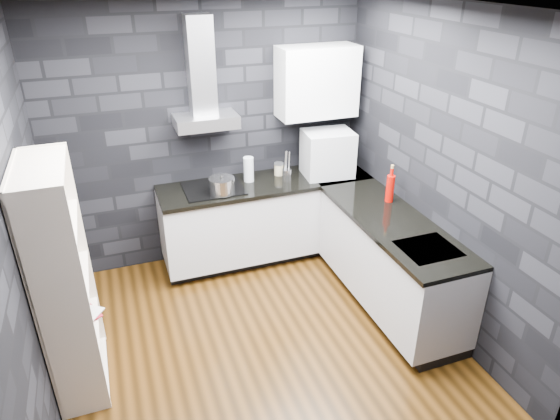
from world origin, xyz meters
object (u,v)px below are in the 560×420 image
pot (222,186)px  storage_jar (279,170)px  bookshelf (64,282)px  red_bottle (390,189)px  fruit_bowl (63,286)px  utensil_crock (287,175)px  appliance_garage (328,154)px  glass_vase (249,169)px

pot → storage_jar: 0.73m
bookshelf → storage_jar: bearing=31.3°
red_bottle → fruit_bowl: (-2.87, -0.47, -0.09)m
utensil_crock → storage_jar: bearing=99.1°
appliance_garage → red_bottle: size_ratio=1.92×
pot → bookshelf: bearing=-143.4°
storage_jar → red_bottle: 1.23m
appliance_garage → bookshelf: bearing=-150.6°
pot → red_bottle: (1.45, -0.70, 0.05)m
appliance_garage → fruit_bowl: bearing=-148.6°
bookshelf → utensil_crock: bearing=27.6°
glass_vase → appliance_garage: (0.83, -0.12, 0.10)m
storage_jar → fruit_bowl: 2.55m
pot → red_bottle: bearing=-25.7°
red_bottle → glass_vase: bearing=140.5°
glass_vase → fruit_bowl: glass_vase is taller
pot → fruit_bowl: size_ratio=1.11×
pot → glass_vase: glass_vase is taller
red_bottle → storage_jar: bearing=128.5°
red_bottle → bookshelf: bearing=-172.8°
pot → utensil_crock: 0.72m
utensil_crock → fruit_bowl: 2.48m
glass_vase → red_bottle: 1.44m
utensil_crock → fruit_bowl: size_ratio=0.56×
storage_jar → fruit_bowl: size_ratio=0.54×
storage_jar → utensil_crock: utensil_crock is taller
appliance_garage → bookshelf: (-2.59, -1.16, -0.22)m
bookshelf → fruit_bowl: 0.11m
glass_vase → fruit_bowl: 2.24m
utensil_crock → bookshelf: bearing=-151.6°
pot → fruit_bowl: 1.84m
pot → utensil_crock: (0.71, 0.10, -0.02)m
storage_jar → red_bottle: size_ratio=0.45×
storage_jar → appliance_garage: (0.48, -0.16, 0.17)m
glass_vase → utensil_crock: (0.37, -0.12, -0.07)m
fruit_bowl → red_bottle: bearing=9.3°
red_bottle → appliance_garage: bearing=109.4°
glass_vase → pot: bearing=-147.2°
glass_vase → fruit_bowl: (-1.76, -1.38, -0.09)m
red_bottle → bookshelf: size_ratio=0.14×
glass_vase → appliance_garage: size_ratio=0.51×
utensil_crock → appliance_garage: size_ratio=0.24×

